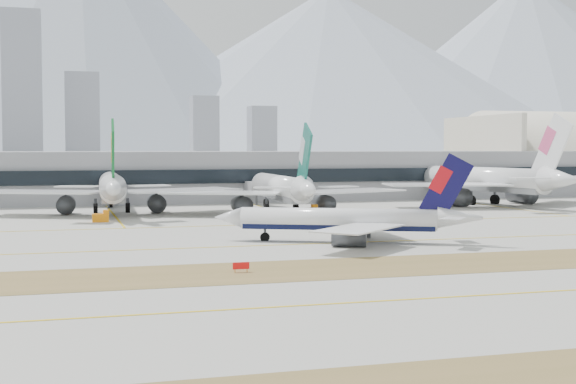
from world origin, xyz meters
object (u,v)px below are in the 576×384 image
object	(u,v)px
widebody_cathay	(282,189)
terminal	(199,175)
widebody_eva	(112,189)
widebody_china_air	(486,181)
taxiing_airliner	(348,221)

from	to	relation	value
widebody_cathay	terminal	distance (m)	58.13
widebody_eva	widebody_china_air	size ratio (longest dim) A/B	0.92
widebody_cathay	taxiing_airliner	bearing A→B (deg)	176.99
taxiing_airliner	terminal	xyz separation A→B (m)	(-5.30, 119.44, 3.76)
terminal	widebody_eva	bearing A→B (deg)	-122.95
taxiing_airliner	widebody_cathay	world-z (taller)	widebody_cathay
taxiing_airliner	widebody_eva	size ratio (longest dim) A/B	0.68
taxiing_airliner	widebody_eva	world-z (taller)	widebody_eva
taxiing_airliner	widebody_eva	distance (m)	81.64
terminal	widebody_china_air	bearing A→B (deg)	-31.40
widebody_china_air	terminal	xyz separation A→B (m)	(-74.40, 45.41, 0.76)
widebody_china_air	terminal	distance (m)	87.17
widebody_eva	widebody_china_air	bearing A→B (deg)	-87.20
widebody_eva	terminal	bearing A→B (deg)	-30.29
widebody_china_air	widebody_eva	bearing A→B (deg)	79.15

